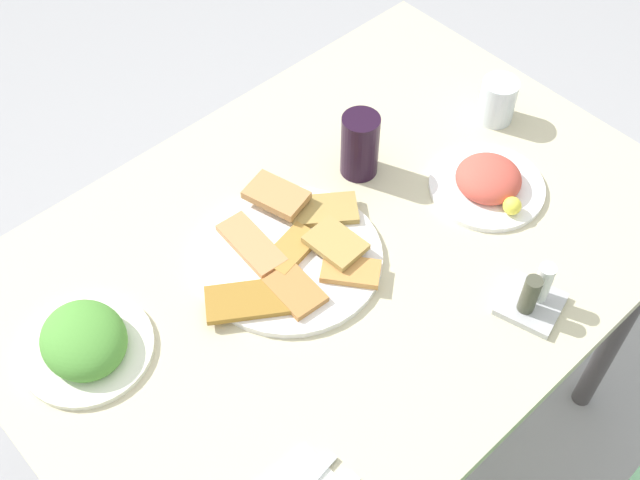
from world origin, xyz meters
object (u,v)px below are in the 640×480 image
object	(u,v)px
salad_plate_greens	(488,182)
dining_table	(339,276)
salad_plate_rice	(85,342)
soda_can	(360,145)
pide_platter	(291,254)
condiment_caddy	(534,296)
drinking_glass	(498,100)

from	to	relation	value
salad_plate_greens	dining_table	bearing A→B (deg)	-16.56
salad_plate_rice	soda_can	size ratio (longest dim) A/B	1.62
salad_plate_greens	soda_can	xyz separation A→B (m)	(0.13, -0.18, 0.04)
pide_platter	condiment_caddy	distance (m)	0.38
salad_plate_rice	condiment_caddy	xyz separation A→B (m)	(-0.55, 0.40, 0.00)
soda_can	drinking_glass	xyz separation A→B (m)	(-0.28, 0.08, -0.02)
dining_table	soda_can	bearing A→B (deg)	-144.46
dining_table	pide_platter	distance (m)	0.13
salad_plate_rice	drinking_glass	size ratio (longest dim) A/B	2.32
pide_platter	salad_plate_greens	bearing A→B (deg)	161.38
salad_plate_greens	soda_can	distance (m)	0.23
salad_plate_greens	drinking_glass	world-z (taller)	drinking_glass
soda_can	salad_plate_greens	bearing A→B (deg)	125.54
condiment_caddy	soda_can	bearing A→B (deg)	-91.17
salad_plate_rice	drinking_glass	distance (m)	0.84
soda_can	salad_plate_rice	bearing A→B (deg)	-0.93
salad_plate_rice	dining_table	bearing A→B (deg)	164.82
drinking_glass	dining_table	bearing A→B (deg)	3.54
pide_platter	drinking_glass	size ratio (longest dim) A/B	4.06
pide_platter	condiment_caddy	xyz separation A→B (m)	(-0.21, 0.32, 0.02)
dining_table	salad_plate_greens	distance (m)	0.30
salad_plate_rice	pide_platter	bearing A→B (deg)	167.35
dining_table	condiment_caddy	bearing A→B (deg)	115.40
pide_platter	drinking_glass	distance (m)	0.50
drinking_glass	salad_plate_rice	bearing A→B (deg)	-5.82
dining_table	salad_plate_greens	world-z (taller)	salad_plate_greens
dining_table	drinking_glass	world-z (taller)	drinking_glass
salad_plate_greens	salad_plate_rice	world-z (taller)	salad_plate_rice
dining_table	pide_platter	world-z (taller)	pide_platter
salad_plate_greens	condiment_caddy	world-z (taller)	condiment_caddy
dining_table	condiment_caddy	xyz separation A→B (m)	(-0.14, 0.29, 0.11)
pide_platter	soda_can	size ratio (longest dim) A/B	2.84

